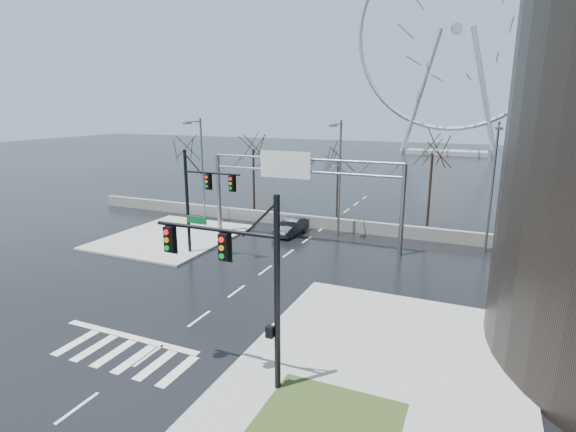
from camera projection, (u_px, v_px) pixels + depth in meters
The scene contains 18 objects.
ground at pixel (199, 319), 24.07m from camera, with size 260.00×260.00×0.00m, color black.
sidewalk_right_ext at pixel (394, 337), 21.96m from camera, with size 12.00×10.00×0.15m, color gray.
sidewalk_far at pixel (172, 237), 39.01m from camera, with size 10.00×12.00×0.15m, color gray.
grass_strip at pixel (329, 419), 16.09m from camera, with size 5.00×4.00×0.02m, color #2A3817.
barrier_wall at pixel (322, 223), 41.76m from camera, with size 52.00×0.50×1.10m, color slate.
signal_mast_near at pixel (245, 272), 17.33m from camera, with size 5.52×0.41×8.00m.
signal_mast_far at pixel (199, 193), 33.18m from camera, with size 4.72×0.41×8.00m.
sign_gantry at pixel (298, 181), 36.32m from camera, with size 16.36×0.40×7.60m.
streetlight_left at pixel (200, 162), 43.51m from camera, with size 0.50×2.55×10.00m.
streetlight_mid at pixel (339, 169), 38.08m from camera, with size 0.50×2.55×10.00m.
streetlight_right at pixel (493, 178), 33.43m from camera, with size 0.50×2.55×10.00m.
tree_far_left at pixel (185, 156), 51.11m from camera, with size 3.50×3.50×7.00m.
tree_left at pixel (253, 156), 47.08m from camera, with size 3.75×3.75×7.50m.
tree_center at pixel (338, 167), 44.67m from camera, with size 3.25×3.25×6.50m.
tree_right at pixel (432, 162), 40.05m from camera, with size 3.90×3.90×7.80m.
tree_far_right at pixel (531, 176), 37.58m from camera, with size 3.40×3.40×6.80m.
ferris_wheel at pixel (456, 38), 100.56m from camera, with size 45.00×6.00×50.91m.
car at pixel (291, 227), 39.78m from camera, with size 1.52×4.36×1.44m, color black.
Camera 1 is at (13.19, -18.34, 11.07)m, focal length 28.00 mm.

